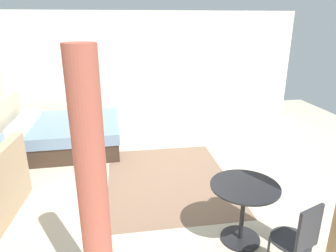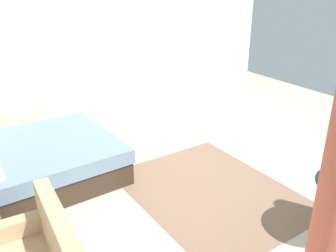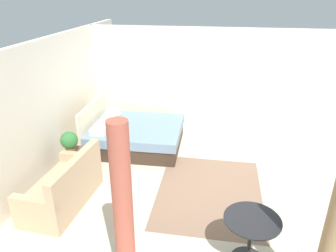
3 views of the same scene
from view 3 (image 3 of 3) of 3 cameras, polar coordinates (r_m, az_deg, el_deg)
The scene contains 11 objects.
ground_plane at distance 6.27m, azimuth 8.58°, elevation -10.40°, with size 8.33×9.75×0.02m, color beige.
wall_back at distance 6.55m, azimuth -21.60°, elevation 2.58°, with size 8.33×0.12×2.60m, color silver.
wall_right at distance 8.17m, azimuth 9.69°, elevation 7.93°, with size 0.12×6.75×2.60m, color silver.
area_rug at distance 6.05m, azimuth 7.41°, elevation -11.59°, with size 2.42×1.89×0.01m, color #7F604C.
bed at distance 7.50m, azimuth -6.14°, elevation -1.58°, with size 1.80×2.12×1.05m.
couch at distance 5.83m, azimuth -18.10°, elevation -10.63°, with size 1.62×0.90×0.92m.
nightstand at distance 6.70m, azimuth -16.15°, elevation -6.14°, with size 0.45×0.38×0.50m.
potted_plant at distance 6.40m, azimuth -17.27°, elevation -2.63°, with size 0.33×0.33×0.45m.
balcony_table at distance 4.58m, azimuth 14.63°, elevation -17.84°, with size 0.75×0.75×0.71m.
curtain_left at distance 3.86m, azimuth 27.65°, elevation -17.00°, with size 0.23×0.23×2.26m.
curtain_right at distance 3.78m, azimuth -8.03°, elevation -15.01°, with size 0.23×0.23×2.26m.
Camera 3 is at (-5.21, 0.06, 3.48)m, focal length 34.02 mm.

